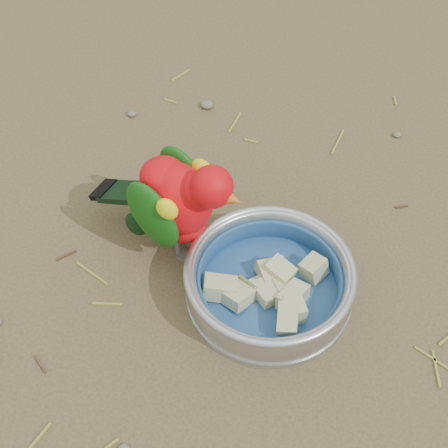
# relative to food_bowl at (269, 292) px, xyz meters

# --- Properties ---
(ground) EXTENTS (60.00, 60.00, 0.00)m
(ground) POSITION_rel_food_bowl_xyz_m (-0.06, 0.05, -0.01)
(ground) COLOR brown
(food_bowl) EXTENTS (0.23, 0.23, 0.02)m
(food_bowl) POSITION_rel_food_bowl_xyz_m (0.00, 0.00, 0.00)
(food_bowl) COLOR #B2B2BA
(food_bowl) RESTS_ON ground
(bowl_wall) EXTENTS (0.23, 0.23, 0.04)m
(bowl_wall) POSITION_rel_food_bowl_xyz_m (0.00, 0.00, 0.03)
(bowl_wall) COLOR #B2B2BA
(bowl_wall) RESTS_ON food_bowl
(fruit_wedges) EXTENTS (0.14, 0.14, 0.03)m
(fruit_wedges) POSITION_rel_food_bowl_xyz_m (-0.00, 0.00, 0.02)
(fruit_wedges) COLOR #C3BF88
(fruit_wedges) RESTS_ON food_bowl
(lory_parrot) EXTENTS (0.24, 0.20, 0.18)m
(lory_parrot) POSITION_rel_food_bowl_xyz_m (-0.13, 0.08, 0.08)
(lory_parrot) COLOR red
(lory_parrot) RESTS_ON ground
(ground_debris) EXTENTS (0.90, 0.80, 0.01)m
(ground_debris) POSITION_rel_food_bowl_xyz_m (-0.11, 0.13, -0.01)
(ground_debris) COLOR olive
(ground_debris) RESTS_ON ground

